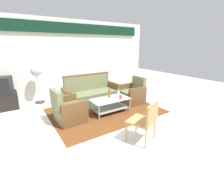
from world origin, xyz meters
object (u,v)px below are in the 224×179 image
bottle_clear (118,94)px  bottle_brown (109,94)px  coffee_table (110,103)px  tv_stand (3,101)px  armchair_left (68,111)px  armchair_right (132,94)px  cup (121,97)px  couch (91,95)px  pedestal_fan (36,73)px  wicker_chair (146,119)px

bottle_clear → bottle_brown: bearing=149.1°
coffee_table → tv_stand: bearing=143.2°
armchair_left → armchair_right: same height
armchair_right → tv_stand: armchair_right is taller
bottle_brown → tv_stand: size_ratio=0.38×
coffee_table → cup: 0.35m
couch → coffee_table: size_ratio=1.65×
tv_stand → bottle_clear: bearing=-34.3°
armchair_right → cup: bearing=121.8°
pedestal_fan → wicker_chair: size_ratio=1.51×
coffee_table → pedestal_fan: bearing=128.1°
armchair_right → coffee_table: armchair_right is taller
bottle_clear → cup: bottle_clear is taller
couch → bottle_brown: 0.85m
armchair_left → pedestal_fan: (-0.37, 1.87, 0.73)m
bottle_brown → tv_stand: 3.21m
bottle_brown → pedestal_fan: pedestal_fan is taller
bottle_clear → wicker_chair: size_ratio=0.31×
coffee_table → tv_stand: (-2.58, 1.93, -0.01)m
armchair_left → armchair_right: 2.27m
coffee_table → bottle_clear: bottle_clear is taller
couch → bottle_brown: size_ratio=5.92×
armchair_right → coffee_table: size_ratio=0.77×
pedestal_fan → tv_stand: bearing=-177.2°
armchair_left → coffee_table: armchair_left is taller
bottle_brown → pedestal_fan: bearing=130.7°
armchair_left → tv_stand: size_ratio=1.06×
tv_stand → wicker_chair: wicker_chair is taller
bottle_brown → cup: (0.20, -0.28, -0.07)m
tv_stand → armchair_right: bearing=-24.1°
armchair_left → wicker_chair: bearing=26.3°
couch → coffee_table: 0.93m
coffee_table → tv_stand: size_ratio=1.38×
bottle_brown → bottle_clear: bottle_brown is taller
armchair_right → bottle_clear: (-0.80, -0.31, 0.22)m
couch → tv_stand: size_ratio=2.26×
armchair_right → wicker_chair: bearing=148.7°
coffee_table → bottle_clear: 0.37m
armchair_right → pedestal_fan: bearing=59.9°
bottle_brown → bottle_clear: (0.22, -0.13, -0.02)m
armchair_right → cup: 0.96m
pedestal_fan → armchair_right: bearing=-32.7°
bottle_clear → couch: bearing=114.1°
couch → bottle_clear: couch is taller
coffee_table → bottle_brown: size_ratio=3.60×
armchair_left → bottle_brown: armchair_left is taller
wicker_chair → bottle_clear: bearing=53.0°
couch → bottle_brown: (0.19, -0.80, 0.21)m
bottle_brown → tv_stand: bearing=145.4°
coffee_table → wicker_chair: (-0.20, -1.60, 0.22)m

